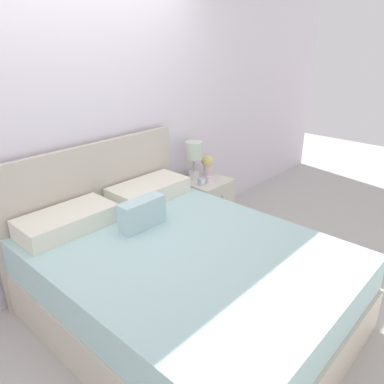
{
  "coord_description": "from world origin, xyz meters",
  "views": [
    {
      "loc": [
        -1.62,
        -2.62,
        1.97
      ],
      "look_at": [
        0.6,
        -0.6,
        0.71
      ],
      "focal_mm": 35.0,
      "sensor_mm": 36.0,
      "label": 1
    }
  ],
  "objects": [
    {
      "name": "alarm_clock",
      "position": [
        1.06,
        -0.31,
        0.6
      ],
      "size": [
        0.07,
        0.04,
        0.07
      ],
      "color": "silver",
      "rests_on": "nightstand"
    },
    {
      "name": "ground_plane",
      "position": [
        0.0,
        0.0,
        0.0
      ],
      "size": [
        12.0,
        12.0,
        0.0
      ],
      "primitive_type": "plane",
      "color": "#BCB7B2"
    },
    {
      "name": "bed",
      "position": [
        0.0,
        -1.02,
        0.33
      ],
      "size": [
        1.72,
        2.17,
        1.16
      ],
      "color": "beige",
      "rests_on": "ground_plane"
    },
    {
      "name": "flower_vase",
      "position": [
        1.32,
        -0.17,
        0.7
      ],
      "size": [
        0.14,
        0.14,
        0.23
      ],
      "color": "silver",
      "rests_on": "nightstand"
    },
    {
      "name": "teacup",
      "position": [
        1.19,
        -0.31,
        0.59
      ],
      "size": [
        0.11,
        0.11,
        0.06
      ],
      "color": "white",
      "rests_on": "nightstand"
    },
    {
      "name": "table_lamp",
      "position": [
        1.14,
        -0.13,
        0.83
      ],
      "size": [
        0.18,
        0.18,
        0.4
      ],
      "color": "white",
      "rests_on": "nightstand"
    },
    {
      "name": "wall_back",
      "position": [
        0.0,
        0.07,
        1.3
      ],
      "size": [
        8.0,
        0.06,
        2.6
      ],
      "color": "white",
      "rests_on": "ground_plane"
    },
    {
      "name": "nightstand",
      "position": [
        1.2,
        -0.24,
        0.28
      ],
      "size": [
        0.47,
        0.47,
        0.56
      ],
      "color": "silver",
      "rests_on": "ground_plane"
    }
  ]
}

